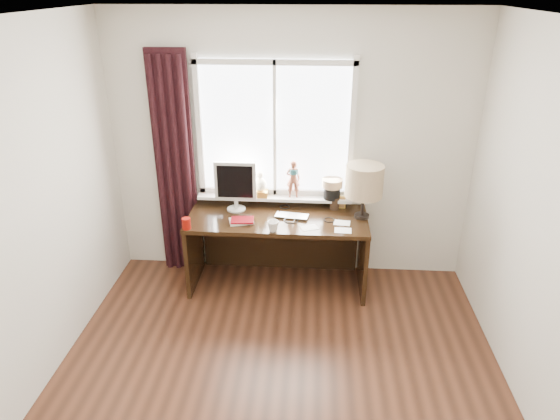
# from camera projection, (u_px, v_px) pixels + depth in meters

# --- Properties ---
(floor) EXTENTS (3.50, 4.00, 0.00)m
(floor) POSITION_uv_depth(u_px,v_px,m) (275.00, 411.00, 3.56)
(floor) COLOR #552D1B
(floor) RESTS_ON ground
(ceiling) EXTENTS (3.50, 4.00, 0.00)m
(ceiling) POSITION_uv_depth(u_px,v_px,m) (272.00, 23.00, 2.47)
(ceiling) COLOR white
(ceiling) RESTS_ON wall_back
(wall_back) EXTENTS (3.50, 0.00, 2.60)m
(wall_back) POSITION_uv_depth(u_px,v_px,m) (291.00, 150.00, 4.82)
(wall_back) COLOR silver
(wall_back) RESTS_ON ground
(laptop) EXTENTS (0.34, 0.25, 0.02)m
(laptop) POSITION_uv_depth(u_px,v_px,m) (292.00, 216.00, 4.71)
(laptop) COLOR silver
(laptop) RESTS_ON desk
(mug) EXTENTS (0.14, 0.14, 0.10)m
(mug) POSITION_uv_depth(u_px,v_px,m) (273.00, 226.00, 4.44)
(mug) COLOR white
(mug) RESTS_ON desk
(red_cup) EXTENTS (0.08, 0.08, 0.10)m
(red_cup) POSITION_uv_depth(u_px,v_px,m) (186.00, 223.00, 4.48)
(red_cup) COLOR #810B04
(red_cup) RESTS_ON desk
(window) EXTENTS (1.52, 0.22, 1.40)m
(window) POSITION_uv_depth(u_px,v_px,m) (277.00, 150.00, 4.78)
(window) COLOR white
(window) RESTS_ON ground
(curtain) EXTENTS (0.38, 0.09, 2.25)m
(curtain) POSITION_uv_depth(u_px,v_px,m) (175.00, 168.00, 4.89)
(curtain) COLOR black
(curtain) RESTS_ON floor
(desk) EXTENTS (1.70, 0.70, 0.75)m
(desk) POSITION_uv_depth(u_px,v_px,m) (278.00, 235.00, 4.91)
(desk) COLOR #311E11
(desk) RESTS_ON floor
(monitor) EXTENTS (0.40, 0.18, 0.49)m
(monitor) POSITION_uv_depth(u_px,v_px,m) (235.00, 183.00, 4.76)
(monitor) COLOR beige
(monitor) RESTS_ON desk
(notebook_stack) EXTENTS (0.25, 0.21, 0.03)m
(notebook_stack) POSITION_uv_depth(u_px,v_px,m) (242.00, 221.00, 4.62)
(notebook_stack) COLOR beige
(notebook_stack) RESTS_ON desk
(brush_holder) EXTENTS (0.09, 0.09, 0.25)m
(brush_holder) POSITION_uv_depth(u_px,v_px,m) (335.00, 203.00, 4.87)
(brush_holder) COLOR black
(brush_holder) RESTS_ON desk
(icon_frame) EXTENTS (0.10, 0.03, 0.13)m
(icon_frame) POSITION_uv_depth(u_px,v_px,m) (341.00, 202.00, 4.88)
(icon_frame) COLOR gold
(icon_frame) RESTS_ON desk
(table_lamp) EXTENTS (0.35, 0.35, 0.52)m
(table_lamp) POSITION_uv_depth(u_px,v_px,m) (364.00, 182.00, 4.57)
(table_lamp) COLOR black
(table_lamp) RESTS_ON desk
(loose_papers) EXTENTS (0.47, 0.28, 0.00)m
(loose_papers) POSITION_uv_depth(u_px,v_px,m) (331.00, 227.00, 4.53)
(loose_papers) COLOR white
(loose_papers) RESTS_ON desk
(desk_cables) EXTENTS (0.57, 0.46, 0.01)m
(desk_cables) POSITION_uv_depth(u_px,v_px,m) (301.00, 217.00, 4.72)
(desk_cables) COLOR black
(desk_cables) RESTS_ON desk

